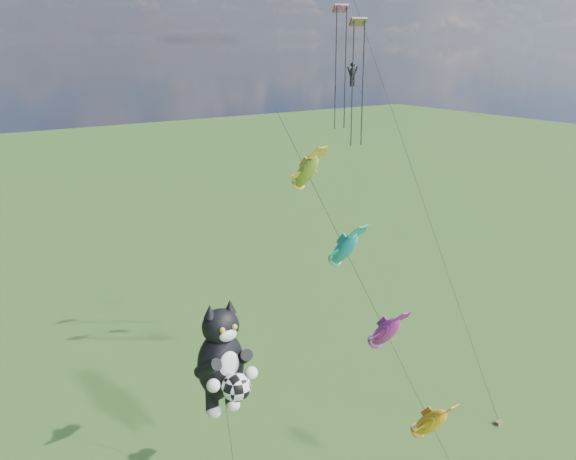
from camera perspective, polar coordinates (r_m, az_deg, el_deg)
cat_kite_rig at (r=29.89m, az=-5.82°, el=-11.38°), size 2.62×4.23×10.61m
fish_windsock_rig at (r=31.17m, az=6.88°, el=-5.34°), size 1.50×15.94×18.25m
parafoil_rig at (r=45.77m, az=5.98°, el=13.93°), size 2.15×17.55×26.84m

